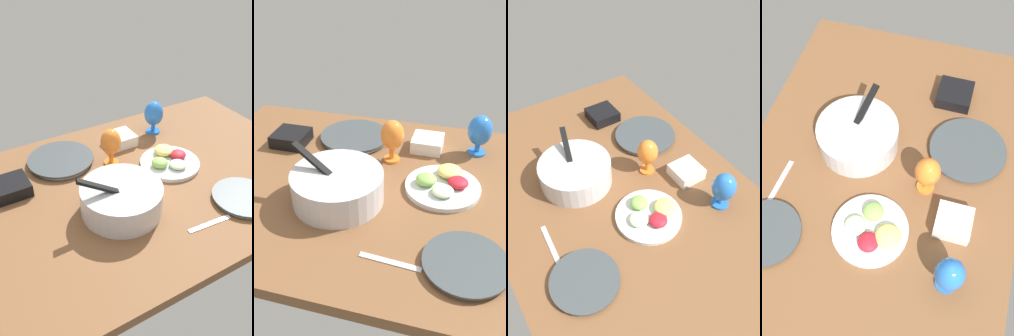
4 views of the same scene
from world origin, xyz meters
TOP-DOWN VIEW (x-y plane):
  - ground_plane at (0.00, 0.00)cm, footprint 160.00×104.00cm
  - dinner_plate_left at (-27.98, 30.38)cm, footprint 24.10×24.10cm
  - dinner_plate_right at (23.62, -29.47)cm, footprint 29.25×29.25cm
  - mixing_bowl at (15.84, 11.67)cm, footprint 31.61×30.56cm
  - fruit_platter at (-17.40, -3.91)cm, footprint 26.32×26.32cm
  - hurricane_glass_blue at (-27.45, -31.71)cm, footprint 9.48×9.48cm
  - hurricane_glass_orange at (4.44, -17.47)cm, footprint 8.98×8.98cm
  - square_bowl_white at (-7.55, -29.96)cm, footprint 12.22×12.22cm
  - square_bowl_black at (48.49, -19.52)cm, footprint 13.88×13.88cm
  - fork_by_left_plate at (-7.77, 34.31)cm, footprint 18.08×3.07cm

SIDE VIEW (x-z plane):
  - ground_plane at x=0.00cm, z-range -4.00..0.00cm
  - fork_by_left_plate at x=-7.77cm, z-range 0.00..0.60cm
  - dinner_plate_left at x=-27.98cm, z-range 0.04..1.99cm
  - dinner_plate_right at x=23.62cm, z-range 0.05..2.51cm
  - fruit_platter at x=-17.40cm, z-range -0.83..4.57cm
  - square_bowl_black at x=48.49cm, z-range 0.29..5.50cm
  - square_bowl_white at x=-7.55cm, z-range 0.30..5.59cm
  - mixing_bowl at x=15.84cm, z-range -3.38..15.02cm
  - hurricane_glass_blue at x=-27.45cm, z-range 1.53..18.11cm
  - hurricane_glass_orange at x=4.44cm, z-range 2.14..19.20cm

